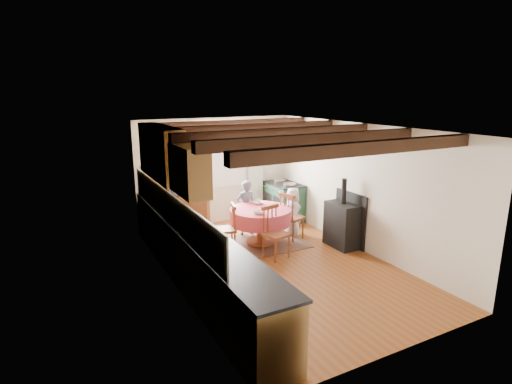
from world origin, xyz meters
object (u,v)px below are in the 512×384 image
chair_near (276,233)px  cast_iron_stove (343,213)px  chair_right (292,216)px  child_right (292,212)px  dining_table (260,226)px  cup (258,201)px  chair_left (225,228)px  child_far (246,208)px  aga_range (284,201)px

chair_near → cast_iron_stove: 1.44m
chair_right → cast_iron_stove: (0.64, -0.81, 0.19)m
chair_right → child_right: 0.23m
dining_table → cup: size_ratio=13.12×
chair_left → chair_right: chair_right is taller
dining_table → child_right: size_ratio=1.18×
chair_near → cup: (0.23, 1.11, 0.29)m
chair_near → child_right: size_ratio=0.95×
chair_left → child_far: bearing=143.7°
cast_iron_stove → child_far: 2.00m
chair_left → chair_right: bearing=102.2°
cast_iron_stove → dining_table: bearing=147.7°
aga_range → cup: aga_range is taller
dining_table → chair_near: 0.76m
child_right → aga_range: bearing=-11.1°
child_far → cup: bearing=126.6°
aga_range → child_right: bearing=-111.7°
aga_range → cup: (-1.09, -0.77, 0.32)m
child_far → cup: 0.35m
cast_iron_stove → cup: size_ratio=14.77×
child_far → dining_table: bearing=95.8°
chair_right → child_far: bearing=28.4°
cast_iron_stove → child_far: size_ratio=1.15×
chair_left → dining_table: bearing=103.3°
chair_near → child_far: size_ratio=0.82×
dining_table → child_right: 0.87m
chair_right → child_far: size_ratio=0.84×
aga_range → chair_left: bearing=-150.4°
chair_near → child_right: bearing=31.0°
chair_left → child_far: child_far is taller
chair_left → child_far: 0.97m
dining_table → chair_left: (-0.75, 0.01, 0.09)m
dining_table → cast_iron_stove: cast_iron_stove is taller
cast_iron_stove → chair_left: bearing=157.7°
child_far → chair_near: bearing=92.0°
child_far → chair_right: bearing=142.2°
chair_right → child_right: (0.14, 0.19, 0.02)m
chair_near → aga_range: 2.29m
child_right → chair_right: bearing=154.0°
chair_near → chair_left: chair_near is taller
chair_near → child_right: (0.92, 0.89, 0.03)m
chair_right → cast_iron_stove: size_ratio=0.73×
dining_table → chair_left: bearing=179.4°
child_far → child_right: 0.98m
chair_right → child_right: child_right is taller
dining_table → chair_near: chair_near is taller
cup → aga_range: bearing=35.4°
aga_range → child_right: child_right is taller
dining_table → child_far: bearing=91.1°
cast_iron_stove → child_right: cast_iron_stove is taller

